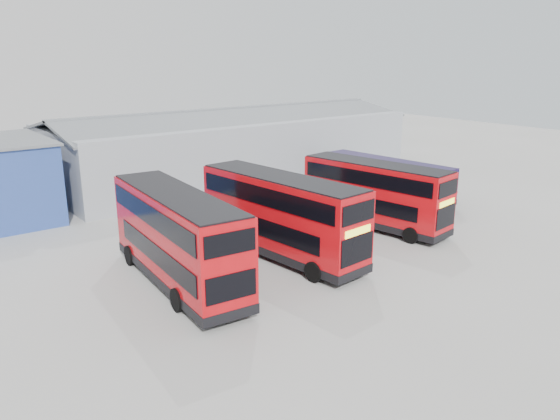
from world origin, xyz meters
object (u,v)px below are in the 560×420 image
at_px(maintenance_shed, 233,146).
at_px(double_decker_right, 375,195).
at_px(double_decker_left, 178,239).
at_px(single_decker_blue, 385,179).
at_px(double_decker_centre, 281,217).

height_order(maintenance_shed, double_decker_right, maintenance_shed).
bearing_deg(double_decker_left, double_decker_right, -173.07).
bearing_deg(maintenance_shed, single_decker_blue, -71.00).
relative_size(double_decker_left, double_decker_centre, 1.01).
bearing_deg(maintenance_shed, double_decker_centre, -116.03).
distance_m(maintenance_shed, double_decker_left, 23.41).
bearing_deg(double_decker_left, single_decker_blue, -161.05).
height_order(double_decker_left, single_decker_blue, double_decker_left).
height_order(double_decker_centre, double_decker_right, double_decker_centre).
bearing_deg(double_decker_centre, double_decker_left, 174.56).
xyz_separation_m(maintenance_shed, single_decker_blue, (4.59, -13.33, -1.20)).
distance_m(maintenance_shed, double_decker_right, 17.74).
bearing_deg(double_decker_centre, maintenance_shed, 59.03).
bearing_deg(double_decker_right, double_decker_centre, 175.79).
height_order(double_decker_left, double_decker_right, double_decker_left).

